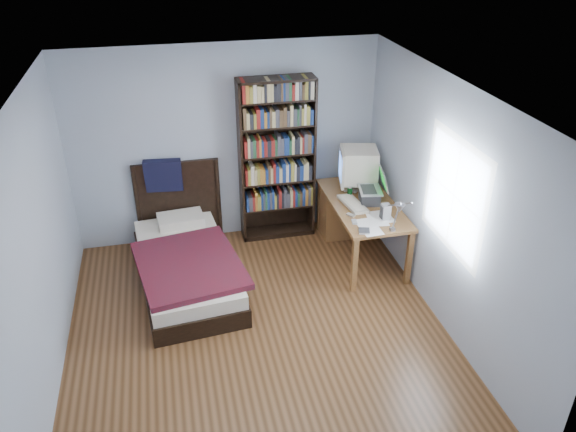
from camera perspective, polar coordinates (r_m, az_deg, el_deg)
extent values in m
plane|color=#4C2E16|center=(5.89, -3.00, -11.81)|extent=(4.20, 4.20, 0.00)
plane|color=white|center=(4.66, -3.80, 12.18)|extent=(4.20, 4.20, 0.00)
cube|color=#AFBDCE|center=(7.04, -6.32, 7.18)|extent=(3.80, 0.04, 2.50)
cube|color=#AFBDCE|center=(3.54, 2.83, -18.14)|extent=(3.80, 0.04, 2.50)
cube|color=#AFBDCE|center=(5.25, -24.25, -3.44)|extent=(0.04, 4.20, 2.50)
cube|color=#AFBDCE|center=(5.74, 15.69, 0.94)|extent=(0.04, 4.20, 2.50)
cube|color=white|center=(5.53, 16.54, 2.04)|extent=(0.01, 1.14, 1.14)
cube|color=white|center=(5.52, 16.49, 2.03)|extent=(0.01, 1.00, 1.00)
cube|color=brown|center=(6.79, 7.60, 1.22)|extent=(0.75, 1.53, 0.04)
cube|color=brown|center=(6.30, 6.77, -4.97)|extent=(0.06, 0.06, 0.69)
cube|color=brown|center=(6.52, 12.19, -4.18)|extent=(0.06, 0.06, 0.69)
cube|color=brown|center=(7.46, 3.25, 0.97)|extent=(0.06, 0.06, 0.69)
cube|color=brown|center=(7.65, 7.94, 1.47)|extent=(0.06, 0.06, 0.69)
cube|color=brown|center=(7.41, 6.02, 0.63)|extent=(0.69, 0.40, 0.68)
cube|color=beige|center=(7.13, 6.80, 3.00)|extent=(0.33, 0.30, 0.03)
cylinder|color=beige|center=(7.11, 6.83, 3.36)|extent=(0.11, 0.11, 0.07)
cube|color=beige|center=(7.02, 7.19, 5.16)|extent=(0.52, 0.50, 0.42)
cube|color=#BBB39C|center=(6.95, 5.48, 5.02)|extent=(0.13, 0.44, 0.44)
cube|color=#4071E6|center=(6.94, 5.35, 5.01)|extent=(0.08, 0.32, 0.29)
cube|color=#2D2D30|center=(6.76, 8.29, 1.98)|extent=(0.27, 0.31, 0.15)
cube|color=#B9B9BE|center=(6.73, 8.34, 2.65)|extent=(0.32, 0.38, 0.02)
cube|color=#2D2D30|center=(6.71, 8.19, 2.72)|extent=(0.21, 0.29, 0.00)
cube|color=#B9B9BE|center=(6.73, 9.71, 3.75)|extent=(0.14, 0.35, 0.24)
cube|color=#0CBF26|center=(6.72, 9.62, 3.75)|extent=(0.11, 0.28, 0.19)
cube|color=#99999E|center=(6.23, 10.56, -1.34)|extent=(0.05, 0.05, 0.04)
cylinder|color=#99999E|center=(6.10, 10.92, -0.05)|extent=(0.02, 0.13, 0.35)
cylinder|color=#99999E|center=(5.80, 11.30, 1.17)|extent=(0.15, 0.29, 0.18)
cone|color=#99999E|center=(5.65, 11.27, 0.79)|extent=(0.11, 0.11, 0.09)
cube|color=#BBB39C|center=(6.70, 6.59, 1.23)|extent=(0.26, 0.51, 0.05)
cube|color=gray|center=(6.41, 9.89, 0.41)|extent=(0.10, 0.10, 0.19)
cylinder|color=#07390C|center=(6.90, 6.30, 2.48)|extent=(0.06, 0.06, 0.11)
ellipsoid|color=silver|center=(7.00, 6.74, 2.51)|extent=(0.06, 0.10, 0.03)
cube|color=#B9B9BE|center=(6.46, 6.39, 0.11)|extent=(0.10, 0.11, 0.02)
cube|color=gray|center=(6.33, 6.75, -0.58)|extent=(0.06, 0.11, 0.02)
cube|color=gray|center=(6.16, 7.75, -1.53)|extent=(0.15, 0.15, 0.02)
cube|color=black|center=(6.99, -4.82, 5.29)|extent=(0.03, 0.30, 2.09)
cube|color=black|center=(7.16, 2.46, 5.95)|extent=(0.03, 0.30, 2.09)
cube|color=black|center=(6.72, -1.22, 13.75)|extent=(0.94, 0.30, 0.03)
cube|color=black|center=(7.52, -1.06, -1.50)|extent=(0.94, 0.30, 0.06)
cube|color=black|center=(7.18, -1.37, 6.06)|extent=(0.94, 0.02, 2.09)
cube|color=olive|center=(7.03, -1.10, 5.80)|extent=(0.86, 0.22, 1.89)
cube|color=black|center=(6.61, -10.21, -5.93)|extent=(1.19, 2.10, 0.22)
cube|color=white|center=(6.51, -10.35, -4.55)|extent=(1.15, 2.03, 0.16)
cube|color=maroon|center=(6.24, -10.01, -4.92)|extent=(1.27, 1.46, 0.07)
cube|color=white|center=(7.09, -10.84, -0.38)|extent=(0.58, 0.40, 0.12)
cube|color=black|center=(7.26, -11.05, 1.41)|extent=(1.06, 0.05, 1.10)
cylinder|color=black|center=(7.25, -14.99, 0.91)|extent=(0.06, 0.06, 1.10)
cylinder|color=black|center=(7.26, -7.09, 1.76)|extent=(0.06, 0.06, 1.10)
cube|color=black|center=(7.06, -12.55, 4.05)|extent=(0.46, 0.20, 0.43)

